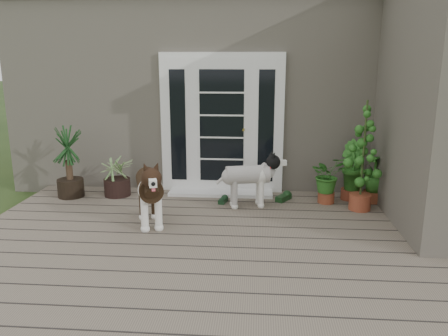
{
  "coord_description": "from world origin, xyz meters",
  "views": [
    {
      "loc": [
        0.37,
        -4.18,
        2.16
      ],
      "look_at": [
        -0.1,
        1.75,
        0.7
      ],
      "focal_mm": 35.46,
      "sensor_mm": 36.0,
      "label": 1
    }
  ],
  "objects": [
    {
      "name": "door_unit",
      "position": [
        -0.2,
        2.6,
        1.19
      ],
      "size": [
        1.9,
        0.14,
        2.15
      ],
      "primitive_type": "cube",
      "color": "white",
      "rests_on": "deck"
    },
    {
      "name": "brindle_dog",
      "position": [
        -0.98,
        1.01,
        0.51
      ],
      "size": [
        0.68,
        1.01,
        0.78
      ],
      "primitive_type": null,
      "rotation": [
        0.0,
        0.0,
        3.47
      ],
      "color": "#322012",
      "rests_on": "deck"
    },
    {
      "name": "door_step",
      "position": [
        -0.2,
        2.4,
        0.14
      ],
      "size": [
        1.6,
        0.4,
        0.05
      ],
      "primitive_type": "cube",
      "color": "white",
      "rests_on": "deck"
    },
    {
      "name": "yucca",
      "position": [
        -2.48,
        2.1,
        0.66
      ],
      "size": [
        0.76,
        0.76,
        1.08
      ],
      "primitive_type": null,
      "rotation": [
        0.0,
        0.0,
        -0.03
      ],
      "color": "black",
      "rests_on": "deck"
    },
    {
      "name": "clog_left",
      "position": [
        -0.13,
        1.99,
        0.16
      ],
      "size": [
        0.18,
        0.28,
        0.08
      ],
      "primitive_type": null,
      "rotation": [
        0.0,
        0.0,
        -0.23
      ],
      "color": "black",
      "rests_on": "deck"
    },
    {
      "name": "roof_main",
      "position": [
        0.0,
        4.65,
        3.2
      ],
      "size": [
        7.6,
        4.2,
        0.2
      ],
      "primitive_type": "cube",
      "color": "#2D2826",
      "rests_on": "house_main"
    },
    {
      "name": "white_dog",
      "position": [
        0.23,
        1.84,
        0.46
      ],
      "size": [
        0.88,
        0.53,
        0.69
      ],
      "primitive_type": null,
      "rotation": [
        0.0,
        0.0,
        -1.34
      ],
      "color": "white",
      "rests_on": "deck"
    },
    {
      "name": "herb_c",
      "position": [
        2.07,
        2.2,
        0.41
      ],
      "size": [
        0.51,
        0.51,
        0.59
      ],
      "primitive_type": "imported",
      "rotation": [
        0.0,
        0.0,
        4.25
      ],
      "color": "#1D5D1A",
      "rests_on": "deck"
    },
    {
      "name": "herb_a",
      "position": [
        1.37,
        2.1,
        0.43
      ],
      "size": [
        0.67,
        0.67,
        0.62
      ],
      "primitive_type": "imported",
      "rotation": [
        0.0,
        0.0,
        0.56
      ],
      "color": "#27611B",
      "rests_on": "deck"
    },
    {
      "name": "clog_right",
      "position": [
        0.76,
        2.16,
        0.17
      ],
      "size": [
        0.32,
        0.38,
        0.1
      ],
      "primitive_type": null,
      "rotation": [
        0.0,
        0.0,
        -0.57
      ],
      "color": "#153415",
      "rests_on": "deck"
    },
    {
      "name": "house_main",
      "position": [
        0.0,
        4.65,
        1.55
      ],
      "size": [
        7.4,
        4.0,
        3.1
      ],
      "primitive_type": "cube",
      "color": "#665E54",
      "rests_on": "ground"
    },
    {
      "name": "deck",
      "position": [
        0.0,
        0.4,
        0.06
      ],
      "size": [
        6.2,
        4.6,
        0.12
      ],
      "primitive_type": "cube",
      "color": "#6B5B4C",
      "rests_on": "ground"
    },
    {
      "name": "sapling",
      "position": [
        1.79,
        1.82,
        0.91
      ],
      "size": [
        0.53,
        0.53,
        1.58
      ],
      "primitive_type": null,
      "rotation": [
        0.0,
        0.0,
        -0.15
      ],
      "color": "#235A19",
      "rests_on": "deck"
    },
    {
      "name": "herb_b",
      "position": [
        1.75,
        2.29,
        0.45
      ],
      "size": [
        0.57,
        0.57,
        0.67
      ],
      "primitive_type": "imported",
      "rotation": [
        0.0,
        0.0,
        1.91
      ],
      "color": "#235819",
      "rests_on": "deck"
    },
    {
      "name": "spider_plant",
      "position": [
        -1.79,
        2.21,
        0.47
      ],
      "size": [
        0.81,
        0.81,
        0.71
      ],
      "primitive_type": null,
      "rotation": [
        0.0,
        0.0,
        -0.26
      ],
      "color": "#A2BD74",
      "rests_on": "deck"
    }
  ]
}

